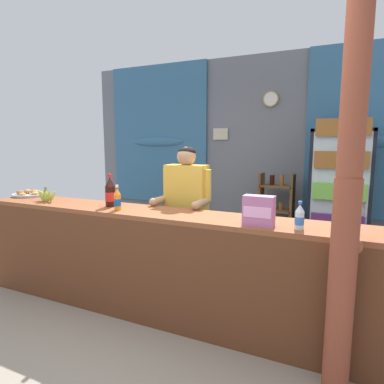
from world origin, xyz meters
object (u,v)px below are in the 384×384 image
at_px(stall_counter, 167,258).
at_px(soda_bottle_cola, 110,193).
at_px(drink_fridge, 340,188).
at_px(bottle_shelf_rack, 276,212).
at_px(snack_box_wafer, 259,211).
at_px(shopkeeper, 186,203).
at_px(pastry_tray, 29,194).
at_px(soda_bottle_iced_tea, 350,221).
at_px(timber_post, 348,188).
at_px(plastic_lawn_chair, 174,218).
at_px(soda_bottle_water, 300,217).
at_px(soda_bottle_orange_soda, 117,200).
at_px(banana_bunch, 46,196).

xyz_separation_m(stall_counter, soda_bottle_cola, (-0.68, 0.12, 0.51)).
bearing_deg(drink_fridge, bottle_shelf_rack, 167.95).
bearing_deg(snack_box_wafer, shopkeeper, 145.48).
xyz_separation_m(soda_bottle_cola, pastry_tray, (-1.27, 0.12, -0.11)).
height_order(stall_counter, drink_fridge, drink_fridge).
relative_size(soda_bottle_iced_tea, pastry_tray, 0.57).
bearing_deg(soda_bottle_iced_tea, timber_post, -96.07).
height_order(stall_counter, soda_bottle_iced_tea, soda_bottle_iced_tea).
distance_m(plastic_lawn_chair, shopkeeper, 1.54).
xyz_separation_m(timber_post, drink_fridge, (-0.08, 2.38, -0.30)).
distance_m(soda_bottle_iced_tea, pastry_tray, 3.37).
relative_size(timber_post, soda_bottle_iced_tea, 13.17).
bearing_deg(shopkeeper, plastic_lawn_chair, 123.30).
xyz_separation_m(soda_bottle_water, snack_box_wafer, (-0.29, -0.03, 0.03)).
distance_m(plastic_lawn_chair, soda_bottle_orange_soda, 1.94).
xyz_separation_m(soda_bottle_iced_tea, banana_bunch, (-2.87, 0.05, -0.03)).
bearing_deg(plastic_lawn_chair, drink_fridge, 8.40).
bearing_deg(plastic_lawn_chair, bottle_shelf_rack, 19.84).
xyz_separation_m(snack_box_wafer, pastry_tray, (-2.75, 0.27, -0.09)).
height_order(bottle_shelf_rack, plastic_lawn_chair, bottle_shelf_rack).
bearing_deg(soda_bottle_water, timber_post, -38.67).
relative_size(bottle_shelf_rack, plastic_lawn_chair, 1.34).
distance_m(shopkeeper, pastry_tray, 1.89).
bearing_deg(pastry_tray, soda_bottle_orange_soda, -9.31).
distance_m(bottle_shelf_rack, plastic_lawn_chair, 1.47).
bearing_deg(soda_bottle_iced_tea, snack_box_wafer, -176.78).
bearing_deg(snack_box_wafer, banana_bunch, 177.87).
bearing_deg(timber_post, banana_bunch, 174.07).
height_order(soda_bottle_iced_tea, banana_bunch, soda_bottle_iced_tea).
relative_size(shopkeeper, banana_bunch, 5.74).
bearing_deg(bottle_shelf_rack, snack_box_wafer, -82.30).
height_order(stall_counter, shopkeeper, shopkeeper).
bearing_deg(banana_bunch, soda_bottle_iced_tea, -0.99).
bearing_deg(soda_bottle_water, soda_bottle_cola, 176.03).
xyz_separation_m(soda_bottle_orange_soda, banana_bunch, (-0.96, 0.05, -0.04)).
relative_size(drink_fridge, plastic_lawn_chair, 2.17).
relative_size(stall_counter, shopkeeper, 2.68).
distance_m(soda_bottle_iced_tea, banana_bunch, 2.87).
xyz_separation_m(plastic_lawn_chair, pastry_tray, (-1.05, -1.57, 0.50)).
bearing_deg(timber_post, soda_bottle_cola, 170.10).
height_order(soda_bottle_cola, pastry_tray, soda_bottle_cola).
bearing_deg(shopkeeper, pastry_tray, -169.58).
xyz_separation_m(timber_post, banana_bunch, (-2.85, 0.30, -0.29)).
distance_m(stall_counter, soda_bottle_cola, 0.86).
xyz_separation_m(soda_bottle_orange_soda, pastry_tray, (-1.45, 0.24, -0.08)).
relative_size(stall_counter, banana_bunch, 15.40).
height_order(drink_fridge, soda_bottle_cola, drink_fridge).
bearing_deg(soda_bottle_water, bottle_shelf_rack, 104.59).
xyz_separation_m(soda_bottle_iced_tea, snack_box_wafer, (-0.61, -0.03, 0.02)).
bearing_deg(stall_counter, soda_bottle_orange_soda, 178.91).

